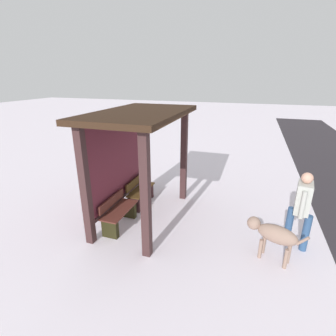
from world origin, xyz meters
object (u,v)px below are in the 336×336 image
(bus_shelter, at_px, (134,140))
(person_walking, at_px, (302,205))
(bench_left_inside, at_px, (119,214))
(bench_center_inside, at_px, (140,193))
(dog, at_px, (273,234))

(bus_shelter, distance_m, person_walking, 3.73)
(bench_left_inside, distance_m, bench_center_inside, 1.17)
(bench_left_inside, xyz_separation_m, dog, (-0.07, -3.27, 0.23))
(bench_center_inside, relative_size, person_walking, 0.67)
(bus_shelter, relative_size, person_walking, 1.93)
(bus_shelter, xyz_separation_m, dog, (-0.66, -3.09, -1.38))
(bench_center_inside, height_order, person_walking, person_walking)
(bench_left_inside, xyz_separation_m, person_walking, (0.53, -3.77, 0.61))
(bench_left_inside, bearing_deg, bus_shelter, -16.31)
(bench_left_inside, distance_m, person_walking, 3.85)
(dog, bearing_deg, bus_shelter, 77.95)
(bus_shelter, xyz_separation_m, bench_center_inside, (0.59, 0.17, -1.61))
(bench_left_inside, bearing_deg, person_walking, -81.96)
(bench_left_inside, height_order, person_walking, person_walking)
(person_walking, bearing_deg, bench_left_inside, 98.04)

